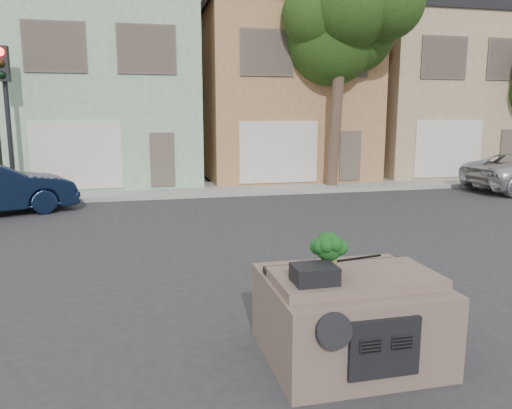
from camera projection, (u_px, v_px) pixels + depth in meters
name	position (u px, v px, depth m)	size (l,w,h in m)	color
ground_plane	(280.00, 279.00, 9.07)	(120.00, 120.00, 0.00)	#303033
sidewalk	(204.00, 189.00, 19.10)	(40.00, 3.00, 0.15)	gray
townhouse_mint	(110.00, 94.00, 21.46)	(7.20, 8.20, 7.55)	#95BA93
townhouse_tan	(277.00, 95.00, 23.16)	(7.20, 8.20, 7.55)	#A8774C
townhouse_beige	(422.00, 96.00, 24.86)	(7.20, 8.20, 7.55)	tan
traffic_signal	(8.00, 126.00, 16.22)	(0.40, 0.40, 5.10)	black
tree_near	(337.00, 78.00, 18.81)	(4.40, 4.00, 8.50)	#234113
car_dashboard	(348.00, 313.00, 6.10)	(2.00, 1.80, 1.12)	brown
instrument_hump	(314.00, 274.00, 5.51)	(0.48, 0.38, 0.20)	black
wiper_arm	(358.00, 258.00, 6.42)	(0.70, 0.03, 0.02)	black
broccoli	(329.00, 252.00, 5.83)	(0.41, 0.41, 0.50)	#103B12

